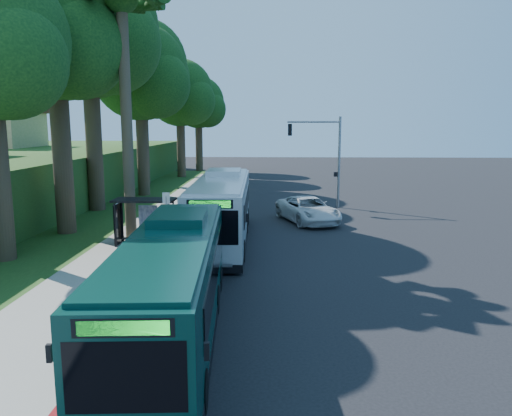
{
  "coord_description": "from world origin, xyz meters",
  "views": [
    {
      "loc": [
        -0.22,
        -28.6,
        6.43
      ],
      "look_at": [
        -1.27,
        1.0,
        1.43
      ],
      "focal_mm": 35.0,
      "sensor_mm": 36.0,
      "label": 1
    }
  ],
  "objects_px": {
    "bus_shelter": "(141,213)",
    "white_bus": "(222,208)",
    "teal_bus": "(172,284)",
    "pickup": "(308,210)"
  },
  "relations": [
    {
      "from": "white_bus",
      "to": "teal_bus",
      "type": "relative_size",
      "value": 1.07
    },
    {
      "from": "bus_shelter",
      "to": "pickup",
      "type": "bearing_deg",
      "value": 36.54
    },
    {
      "from": "bus_shelter",
      "to": "teal_bus",
      "type": "bearing_deg",
      "value": -70.79
    },
    {
      "from": "teal_bus",
      "to": "bus_shelter",
      "type": "bearing_deg",
      "value": 105.53
    },
    {
      "from": "bus_shelter",
      "to": "teal_bus",
      "type": "relative_size",
      "value": 0.27
    },
    {
      "from": "bus_shelter",
      "to": "white_bus",
      "type": "distance_m",
      "value": 4.36
    },
    {
      "from": "white_bus",
      "to": "teal_bus",
      "type": "height_order",
      "value": "white_bus"
    },
    {
      "from": "pickup",
      "to": "teal_bus",
      "type": "bearing_deg",
      "value": -125.58
    },
    {
      "from": "bus_shelter",
      "to": "teal_bus",
      "type": "height_order",
      "value": "teal_bus"
    },
    {
      "from": "bus_shelter",
      "to": "pickup",
      "type": "distance_m",
      "value": 11.64
    }
  ]
}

